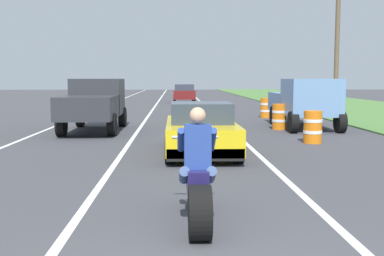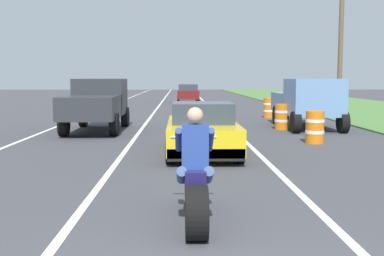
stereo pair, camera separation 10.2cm
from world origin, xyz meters
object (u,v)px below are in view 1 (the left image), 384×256
object	(u,v)px
motorcycle_with_rider	(198,183)
construction_barrel_nearest	(313,127)
pickup_truck_right_shoulder_light_blue	(304,101)
distant_car_far_ahead	(184,93)
pickup_truck_left_lane_dark_grey	(94,102)
construction_barrel_mid	(279,117)
sports_car_yellow	(201,130)
construction_barrel_far	(266,108)

from	to	relation	value
motorcycle_with_rider	construction_barrel_nearest	bearing A→B (deg)	64.23
pickup_truck_right_shoulder_light_blue	motorcycle_with_rider	bearing A→B (deg)	-111.19
pickup_truck_right_shoulder_light_blue	distant_car_far_ahead	world-z (taller)	pickup_truck_right_shoulder_light_blue
pickup_truck_right_shoulder_light_blue	construction_barrel_nearest	bearing A→B (deg)	-101.89
distant_car_far_ahead	motorcycle_with_rider	bearing A→B (deg)	-90.82
pickup_truck_left_lane_dark_grey	construction_barrel_nearest	size ratio (longest dim) A/B	4.80
construction_barrel_nearest	construction_barrel_mid	bearing A→B (deg)	92.40
sports_car_yellow	construction_barrel_mid	distance (m)	6.83
motorcycle_with_rider	construction_barrel_mid	distance (m)	12.76
pickup_truck_left_lane_dark_grey	distant_car_far_ahead	bearing A→B (deg)	79.99
construction_barrel_mid	motorcycle_with_rider	bearing A→B (deg)	-107.31
construction_barrel_nearest	construction_barrel_far	xyz separation A→B (m)	(0.37, 9.58, 0.00)
motorcycle_with_rider	pickup_truck_right_shoulder_light_blue	xyz separation A→B (m)	(4.89, 12.62, 0.51)
pickup_truck_left_lane_dark_grey	construction_barrel_nearest	distance (m)	8.17
construction_barrel_mid	construction_barrel_far	size ratio (longest dim) A/B	1.00
pickup_truck_left_lane_dark_grey	distant_car_far_ahead	xyz separation A→B (m)	(3.83, 21.70, -0.33)
pickup_truck_right_shoulder_light_blue	construction_barrel_far	xyz separation A→B (m)	(-0.56, 5.17, -0.60)
construction_barrel_nearest	sports_car_yellow	bearing A→B (deg)	-151.53
motorcycle_with_rider	pickup_truck_right_shoulder_light_blue	distance (m)	13.54
motorcycle_with_rider	pickup_truck_right_shoulder_light_blue	world-z (taller)	pickup_truck_right_shoulder_light_blue
motorcycle_with_rider	pickup_truck_right_shoulder_light_blue	bearing A→B (deg)	68.81
construction_barrel_mid	construction_barrel_nearest	bearing A→B (deg)	-87.60
construction_barrel_mid	construction_barrel_far	world-z (taller)	same
distant_car_far_ahead	pickup_truck_left_lane_dark_grey	bearing A→B (deg)	-100.01
construction_barrel_nearest	pickup_truck_left_lane_dark_grey	bearing A→B (deg)	153.82
distant_car_far_ahead	construction_barrel_mid	bearing A→B (deg)	-81.16
sports_car_yellow	pickup_truck_right_shoulder_light_blue	size ratio (longest dim) A/B	0.90
sports_car_yellow	construction_barrel_far	world-z (taller)	sports_car_yellow
pickup_truck_right_shoulder_light_blue	distant_car_far_ahead	xyz separation A→B (m)	(-4.41, 20.88, -0.33)
construction_barrel_nearest	construction_barrel_mid	distance (m)	3.98
motorcycle_with_rider	pickup_truck_left_lane_dark_grey	size ratio (longest dim) A/B	0.46
motorcycle_with_rider	pickup_truck_right_shoulder_light_blue	size ratio (longest dim) A/B	0.46
pickup_truck_right_shoulder_light_blue	construction_barrel_mid	bearing A→B (deg)	-158.16
pickup_truck_left_lane_dark_grey	pickup_truck_right_shoulder_light_blue	xyz separation A→B (m)	(8.24, 0.82, 0.00)
construction_barrel_mid	construction_barrel_far	xyz separation A→B (m)	(0.53, 5.61, 0.00)
construction_barrel_mid	construction_barrel_far	bearing A→B (deg)	84.56
sports_car_yellow	construction_barrel_nearest	distance (m)	4.07
pickup_truck_left_lane_dark_grey	construction_barrel_mid	xyz separation A→B (m)	(7.14, 0.38, -0.60)
construction_barrel_far	distant_car_far_ahead	bearing A→B (deg)	103.76
pickup_truck_left_lane_dark_grey	construction_barrel_far	xyz separation A→B (m)	(7.68, 5.98, -0.60)
construction_barrel_nearest	construction_barrel_far	world-z (taller)	same
motorcycle_with_rider	construction_barrel_mid	size ratio (longest dim) A/B	2.21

